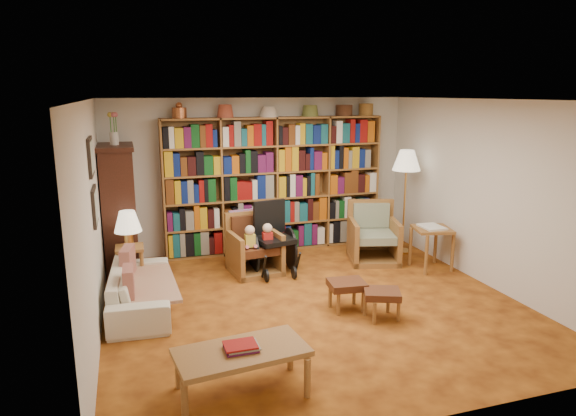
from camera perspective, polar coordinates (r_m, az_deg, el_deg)
name	(u,v)px	position (r m, az deg, el deg)	size (l,w,h in m)	color
floor	(312,303)	(6.56, 2.73, -10.48)	(5.00, 5.00, 0.00)	#B7651C
ceiling	(315,100)	(6.03, 2.99, 11.92)	(5.00, 5.00, 0.00)	white
wall_back	(261,175)	(8.52, -3.04, 3.71)	(5.00, 5.00, 0.00)	silver
wall_front	(430,274)	(4.02, 15.48, -7.13)	(5.00, 5.00, 0.00)	silver
wall_left	(92,221)	(5.81, -20.92, -1.39)	(5.00, 5.00, 0.00)	silver
wall_right	(487,194)	(7.41, 21.28, 1.50)	(5.00, 5.00, 0.00)	silver
bookshelf	(275,180)	(8.42, -1.42, 3.08)	(3.60, 0.30, 2.42)	olive
curio_cabinet	(119,208)	(7.82, -18.24, 0.05)	(0.50, 0.95, 2.40)	#3C1810
framed_pictures	(93,182)	(6.03, -20.85, 2.75)	(0.03, 0.52, 0.97)	black
sofa	(141,288)	(6.56, -16.05, -8.57)	(0.68, 1.75, 0.51)	beige
sofa_throw	(145,284)	(6.55, -15.64, -8.17)	(0.73, 1.36, 0.04)	beige
cushion_left	(128,265)	(6.83, -17.35, -6.08)	(0.13, 0.40, 0.40)	maroon
cushion_right	(129,284)	(6.17, -17.27, -8.11)	(0.12, 0.37, 0.37)	maroon
side_table_lamp	(130,258)	(7.28, -17.13, -5.30)	(0.37, 0.37, 0.56)	olive
table_lamp	(128,223)	(7.15, -17.39, -1.57)	(0.36, 0.36, 0.49)	gold
armchair_leather	(253,247)	(7.58, -3.88, -4.36)	(0.77, 0.80, 0.87)	olive
armchair_sage	(371,238)	(8.18, 9.20, -3.28)	(0.94, 0.94, 0.92)	olive
wheelchair	(272,240)	(7.52, -1.76, -3.59)	(0.60, 0.83, 1.04)	black
floor_lamp	(406,165)	(8.43, 13.02, 4.73)	(0.45, 0.45, 1.69)	gold
side_table_papers	(432,235)	(7.89, 15.71, -2.89)	(0.62, 0.62, 0.66)	olive
footstool_a	(347,286)	(6.29, 6.55, -8.66)	(0.46, 0.41, 0.36)	#532516
footstool_b	(382,296)	(6.12, 10.40, -9.55)	(0.51, 0.47, 0.35)	#532516
coffee_table	(241,354)	(4.65, -5.19, -15.90)	(1.20, 0.70, 0.46)	olive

